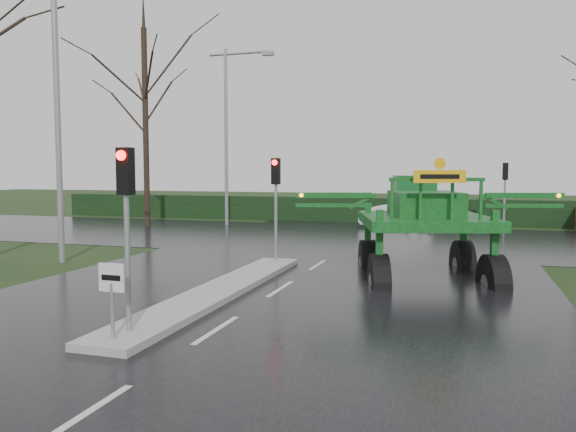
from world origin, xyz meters
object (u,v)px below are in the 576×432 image
(traffic_signal_mid, at_px, (276,187))
(white_sedan, at_px, (396,229))
(traffic_signal_near, at_px, (126,199))
(crop_sprayer, at_px, (379,210))
(keep_left_sign, at_px, (112,288))
(street_light_left_near, at_px, (64,84))
(street_light_left_far, at_px, (231,120))
(traffic_signal_far, at_px, (505,182))

(traffic_signal_mid, xyz_separation_m, white_sedan, (2.42, 13.16, -2.59))
(traffic_signal_near, xyz_separation_m, crop_sprayer, (3.62, 6.61, -0.55))
(keep_left_sign, distance_m, traffic_signal_near, 1.61)
(crop_sprayer, bearing_deg, street_light_left_near, 162.74)
(traffic_signal_near, bearing_deg, white_sedan, 83.62)
(white_sedan, bearing_deg, keep_left_sign, -176.92)
(traffic_signal_mid, bearing_deg, traffic_signal_near, -90.00)
(street_light_left_near, relative_size, street_light_left_far, 1.00)
(keep_left_sign, xyz_separation_m, traffic_signal_far, (7.80, 21.51, 1.53))
(traffic_signal_mid, bearing_deg, street_light_left_far, 118.86)
(traffic_signal_near, bearing_deg, crop_sprayer, 61.26)
(street_light_left_near, height_order, street_light_left_far, same)
(street_light_left_near, distance_m, crop_sprayer, 11.24)
(traffic_signal_mid, bearing_deg, white_sedan, 79.58)
(traffic_signal_mid, distance_m, white_sedan, 13.62)
(street_light_left_far, bearing_deg, traffic_signal_mid, -61.14)
(traffic_signal_far, height_order, crop_sprayer, crop_sprayer)
(street_light_left_near, distance_m, white_sedan, 18.36)
(street_light_left_near, xyz_separation_m, white_sedan, (9.32, 14.65, -5.99))
(keep_left_sign, distance_m, street_light_left_near, 11.32)
(street_light_left_far, distance_m, white_sedan, 11.09)
(street_light_left_near, bearing_deg, traffic_signal_near, -45.47)
(traffic_signal_near, distance_m, white_sedan, 21.94)
(traffic_signal_mid, distance_m, street_light_left_far, 14.68)
(traffic_signal_mid, height_order, white_sedan, traffic_signal_mid)
(traffic_signal_mid, bearing_deg, crop_sprayer, -27.57)
(traffic_signal_mid, bearing_deg, traffic_signal_far, 58.07)
(keep_left_sign, distance_m, crop_sprayer, 8.03)
(keep_left_sign, distance_m, white_sedan, 22.30)
(street_light_left_far, bearing_deg, white_sedan, 3.97)
(traffic_signal_far, xyz_separation_m, white_sedan, (-5.38, 0.64, -2.59))
(street_light_left_far, bearing_deg, street_light_left_near, -90.00)
(traffic_signal_near, relative_size, street_light_left_far, 0.35)
(traffic_signal_far, relative_size, crop_sprayer, 0.47)
(street_light_left_near, height_order, white_sedan, street_light_left_near)
(traffic_signal_near, height_order, street_light_left_far, street_light_left_far)
(white_sedan, bearing_deg, traffic_signal_near, -177.06)
(keep_left_sign, distance_m, street_light_left_far, 23.11)
(street_light_left_near, bearing_deg, traffic_signal_far, 43.63)
(white_sedan, bearing_deg, street_light_left_near, 156.86)
(keep_left_sign, bearing_deg, traffic_signal_far, 70.07)
(street_light_left_far, xyz_separation_m, crop_sprayer, (10.52, -14.40, -3.95))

